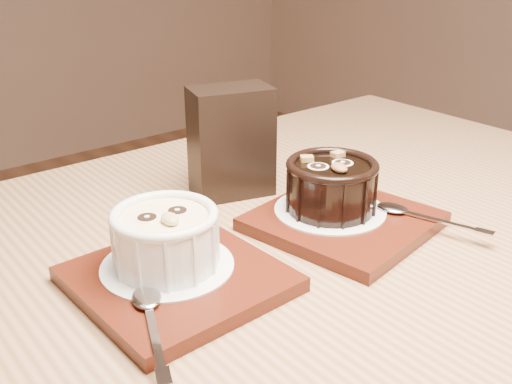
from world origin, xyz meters
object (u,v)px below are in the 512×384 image
Objects in this scene: tray_right at (343,221)px; ramekin_dark at (331,183)px; ramekin_white at (165,236)px; condiment_stand at (231,142)px; table at (274,333)px; tray_left at (178,279)px.

ramekin_dark is (-0.00, 0.02, 0.04)m from tray_right.
ramekin_white reaches higher than tray_right.
tray_right is 1.29× the size of condiment_stand.
ramekin_dark is (0.11, 0.03, 0.14)m from table.
condiment_stand reaches higher than tray_left.
tray_left reaches higher than table.
tray_left and tray_right have the same top height.
table is at bearing -11.47° from ramekin_white.
tray_right reaches higher than table.
tray_left is at bearing -140.29° from condiment_stand.
ramekin_white reaches higher than tray_left.
ramekin_dark is 0.76× the size of condiment_stand.
condiment_stand is at bearing 39.71° from tray_left.
ramekin_dark reaches higher than tray_right.
tray_right is (0.22, -0.01, 0.00)m from tray_left.
table is 6.71× the size of tray_right.
condiment_stand is at bearing 103.73° from tray_right.
ramekin_white is 0.22m from tray_right.
tray_left is at bearing 176.14° from tray_right.
condiment_stand reaches higher than tray_right.
ramekin_white reaches higher than table.
condiment_stand is (0.18, 0.13, 0.02)m from ramekin_white.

